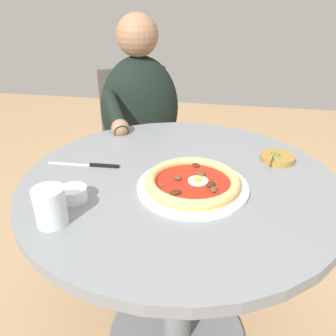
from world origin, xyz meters
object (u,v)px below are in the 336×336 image
object	(u,v)px
water_glass	(51,209)
ramekin_capers	(74,193)
steak_knife	(94,165)
cafe_chair_diner	(137,136)
pizza_on_plate	(193,183)
diner_person	(141,149)
olive_pan	(277,158)
dining_table	(179,225)

from	to	relation	value
water_glass	ramekin_capers	distance (m)	0.11
steak_knife	cafe_chair_diner	distance (m)	0.77
pizza_on_plate	diner_person	xyz separation A→B (m)	(0.69, 0.33, -0.24)
water_glass	olive_pan	bearing A→B (deg)	-52.23
dining_table	ramekin_capers	xyz separation A→B (m)	(-0.16, 0.26, 0.19)
water_glass	olive_pan	xyz separation A→B (m)	(0.44, -0.56, -0.03)
pizza_on_plate	steak_knife	world-z (taller)	pizza_on_plate
diner_person	cafe_chair_diner	distance (m)	0.14
pizza_on_plate	steak_knife	bearing A→B (deg)	76.03
water_glass	ramekin_capers	world-z (taller)	water_glass
diner_person	cafe_chair_diner	world-z (taller)	diner_person
water_glass	steak_knife	size ratio (longest dim) A/B	0.40
ramekin_capers	dining_table	bearing A→B (deg)	-57.53
ramekin_capers	diner_person	distance (m)	0.84
diner_person	cafe_chair_diner	xyz separation A→B (m)	(0.13, 0.05, 0.01)
water_glass	olive_pan	distance (m)	0.71
dining_table	diner_person	bearing A→B (deg)	23.68
pizza_on_plate	ramekin_capers	bearing A→B (deg)	110.57
olive_pan	steak_knife	bearing A→B (deg)	103.75
ramekin_capers	olive_pan	bearing A→B (deg)	-58.91
steak_knife	cafe_chair_diner	world-z (taller)	cafe_chair_diner
dining_table	diner_person	size ratio (longest dim) A/B	0.84
steak_knife	olive_pan	xyz separation A→B (m)	(0.14, -0.57, 0.01)
dining_table	steak_knife	size ratio (longest dim) A/B	4.01
water_glass	dining_table	bearing A→B (deg)	-45.10
steak_knife	diner_person	world-z (taller)	diner_person
dining_table	cafe_chair_diner	bearing A→B (deg)	23.54
steak_knife	diner_person	xyz separation A→B (m)	(0.61, 0.00, -0.22)
olive_pan	cafe_chair_diner	xyz separation A→B (m)	(0.60, 0.63, -0.22)
pizza_on_plate	water_glass	xyz separation A→B (m)	(-0.22, 0.31, 0.02)
olive_pan	cafe_chair_diner	bearing A→B (deg)	46.50
ramekin_capers	olive_pan	world-z (taller)	olive_pan
ramekin_capers	olive_pan	size ratio (longest dim) A/B	0.55
dining_table	cafe_chair_diner	size ratio (longest dim) A/B	1.11
pizza_on_plate	steak_knife	distance (m)	0.33
pizza_on_plate	olive_pan	xyz separation A→B (m)	(0.22, -0.25, -0.01)
olive_pan	dining_table	bearing A→B (deg)	119.84
ramekin_capers	olive_pan	xyz separation A→B (m)	(0.33, -0.55, -0.01)
steak_knife	cafe_chair_diner	bearing A→B (deg)	4.44
ramekin_capers	water_glass	bearing A→B (deg)	174.41
diner_person	dining_table	bearing A→B (deg)	-156.32
pizza_on_plate	diner_person	distance (m)	0.80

